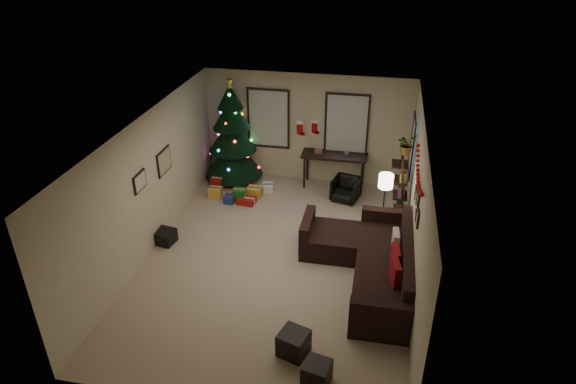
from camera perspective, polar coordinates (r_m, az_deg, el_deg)
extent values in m
plane|color=tan|center=(9.89, -1.25, -7.45)|extent=(7.00, 7.00, 0.00)
plane|color=white|center=(8.59, -1.44, 7.30)|extent=(7.00, 7.00, 0.00)
plane|color=beige|center=(12.29, 2.19, 7.20)|extent=(5.00, 0.00, 5.00)
plane|color=beige|center=(6.45, -8.28, -15.58)|extent=(5.00, 0.00, 5.00)
plane|color=beige|center=(9.96, -15.54, 0.78)|extent=(0.00, 7.00, 7.00)
plane|color=beige|center=(9.03, 14.37, -2.08)|extent=(0.00, 7.00, 7.00)
cube|color=#728CB2|center=(12.36, -2.22, 8.33)|extent=(0.94, 0.02, 1.35)
cube|color=beige|center=(12.36, -2.22, 8.33)|extent=(0.94, 0.03, 1.35)
cube|color=#728CB2|center=(12.09, 6.67, 7.68)|extent=(0.94, 0.02, 1.35)
cube|color=beige|center=(12.09, 6.67, 7.68)|extent=(0.94, 0.03, 1.35)
cube|color=#728CB2|center=(11.25, 13.97, 5.10)|extent=(0.05, 0.27, 1.17)
cube|color=beige|center=(11.25, 13.97, 5.10)|extent=(0.05, 0.45, 1.17)
cylinder|color=black|center=(12.84, -6.10, 2.21)|extent=(0.10, 0.10, 0.31)
cone|color=black|center=(12.64, -6.21, 4.13)|extent=(1.43, 1.43, 1.00)
cone|color=black|center=(12.41, -6.35, 6.55)|extent=(1.17, 1.17, 0.84)
cone|color=black|center=(12.23, -6.48, 8.83)|extent=(0.92, 0.92, 0.73)
cone|color=black|center=(12.10, -6.59, 10.70)|extent=(0.63, 0.63, 0.58)
cylinder|color=maroon|center=(12.90, -6.07, 1.67)|extent=(1.15, 1.15, 0.04)
cube|color=maroon|center=(11.69, -4.73, -0.97)|extent=(0.40, 0.30, 0.15)
cube|color=gold|center=(11.99, -3.77, 0.05)|extent=(0.35, 0.28, 0.22)
cube|color=silver|center=(12.20, -2.28, 0.52)|extent=(0.25, 0.30, 0.18)
cube|color=navy|center=(11.74, -6.68, -0.79)|extent=(0.22, 0.22, 0.20)
cube|color=#14591E|center=(11.79, -5.55, -0.32)|extent=(0.28, 0.25, 0.30)
cube|color=maroon|center=(12.41, -8.01, 1.03)|extent=(0.26, 0.26, 0.28)
cube|color=gold|center=(12.02, -8.23, -0.05)|extent=(0.30, 0.22, 0.25)
cube|color=black|center=(9.30, 10.69, -8.95)|extent=(0.98, 2.62, 0.46)
cube|color=black|center=(9.05, 13.44, -6.85)|extent=(0.20, 2.62, 0.46)
cube|color=black|center=(8.12, 10.45, -14.19)|extent=(0.98, 0.20, 0.72)
cube|color=black|center=(10.39, 10.99, -3.70)|extent=(0.98, 0.20, 0.72)
cube|color=black|center=(9.98, 5.33, -5.60)|extent=(0.93, 0.98, 0.46)
cube|color=black|center=(9.97, 2.19, -4.65)|extent=(0.18, 0.98, 0.72)
cube|color=maroon|center=(8.64, 12.03, -8.96)|extent=(0.21, 0.45, 0.44)
cube|color=maroon|center=(8.96, 12.05, -7.45)|extent=(0.16, 0.45, 0.44)
cube|color=beige|center=(9.46, 12.08, -5.40)|extent=(0.13, 0.38, 0.37)
cube|color=black|center=(7.90, 0.63, -16.74)|extent=(0.52, 0.52, 0.39)
cube|color=black|center=(7.55, 3.28, -19.76)|extent=(0.44, 0.44, 0.35)
cube|color=black|center=(12.15, 5.29, 4.14)|extent=(1.57, 0.56, 0.06)
cylinder|color=black|center=(12.21, 1.86, 2.16)|extent=(0.06, 0.06, 0.79)
cylinder|color=black|center=(12.61, 2.20, 3.05)|extent=(0.06, 0.06, 0.79)
cylinder|color=black|center=(12.10, 8.34, 1.58)|extent=(0.06, 0.06, 0.79)
cylinder|color=black|center=(12.50, 8.47, 2.49)|extent=(0.06, 0.06, 0.79)
imported|color=black|center=(11.78, 6.57, 0.33)|extent=(0.66, 0.63, 0.57)
cube|color=black|center=(10.66, 12.84, -0.29)|extent=(0.05, 0.05, 1.60)
cube|color=black|center=(11.04, 12.83, 0.76)|extent=(0.05, 0.05, 1.60)
cube|color=black|center=(11.08, 12.41, -1.97)|extent=(0.30, 0.45, 0.03)
cube|color=black|center=(10.91, 12.60, -0.36)|extent=(0.30, 0.45, 0.03)
cube|color=black|center=(10.75, 12.80, 1.31)|extent=(0.30, 0.45, 0.03)
cube|color=black|center=(10.59, 13.00, 3.02)|extent=(0.30, 0.45, 0.03)
imported|color=#4C4C4C|center=(10.54, 13.33, 5.64)|extent=(0.68, 0.68, 0.57)
cylinder|color=black|center=(10.75, 10.43, -4.65)|extent=(0.24, 0.24, 0.03)
cylinder|color=black|center=(10.44, 10.71, -1.91)|extent=(0.03, 0.03, 1.16)
cylinder|color=white|center=(10.14, 11.03, 1.23)|extent=(0.29, 0.29, 0.28)
cube|color=black|center=(10.47, -13.86, 3.38)|extent=(0.04, 0.60, 0.50)
cube|color=tan|center=(10.47, -13.86, 3.38)|extent=(0.01, 0.54, 0.45)
cube|color=black|center=(9.58, -16.45, 1.14)|extent=(0.04, 0.45, 0.35)
cube|color=beige|center=(9.58, -16.45, 1.14)|extent=(0.01, 0.41, 0.31)
cube|color=black|center=(8.41, 14.50, -2.93)|extent=(0.03, 0.22, 0.28)
cube|color=black|center=(8.64, 14.55, -0.89)|extent=(0.03, 0.18, 0.22)
cube|color=black|center=(8.78, 14.32, -2.60)|extent=(0.03, 0.20, 0.16)
cube|color=black|center=(9.00, 14.40, -0.48)|extent=(0.03, 0.26, 0.20)
cube|color=black|center=(9.36, 14.27, 0.00)|extent=(0.03, 0.18, 0.24)
cube|color=black|center=(9.22, 14.49, 1.64)|extent=(0.03, 0.16, 0.16)
cube|color=#990F0C|center=(12.11, 1.34, 7.22)|extent=(0.14, 0.04, 0.30)
cube|color=white|center=(12.06, 1.35, 7.88)|extent=(0.16, 0.05, 0.08)
cube|color=#990F0C|center=(12.15, 1.66, 6.63)|extent=(0.10, 0.04, 0.08)
cube|color=#990F0C|center=(12.26, 3.03, 7.34)|extent=(0.14, 0.04, 0.30)
cube|color=white|center=(12.21, 3.05, 8.00)|extent=(0.16, 0.05, 0.08)
cube|color=#990F0C|center=(12.30, 3.34, 6.75)|extent=(0.10, 0.04, 0.08)
cube|color=black|center=(10.59, -14.17, -4.83)|extent=(0.61, 0.46, 0.28)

